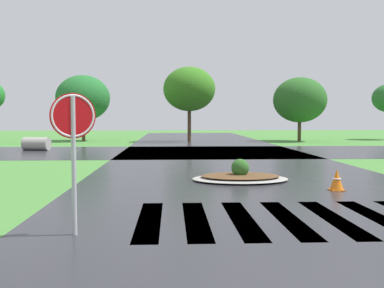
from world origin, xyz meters
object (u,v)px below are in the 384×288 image
at_px(stop_sign, 73,130).
at_px(median_island, 240,176).
at_px(traffic_cone, 337,180).
at_px(drainage_pipe_stack, 36,144).

relative_size(stop_sign, median_island, 0.80).
relative_size(stop_sign, traffic_cone, 4.10).
relative_size(median_island, traffic_cone, 5.13).
bearing_deg(stop_sign, traffic_cone, 11.00).
height_order(drainage_pipe_stack, traffic_cone, drainage_pipe_stack).
height_order(stop_sign, drainage_pipe_stack, stop_sign).
xyz_separation_m(median_island, drainage_pipe_stack, (-10.16, 12.91, 0.26)).
bearing_deg(median_island, traffic_cone, -40.26).
bearing_deg(stop_sign, median_island, 34.90).
xyz_separation_m(median_island, traffic_cone, (2.32, -1.97, 0.15)).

